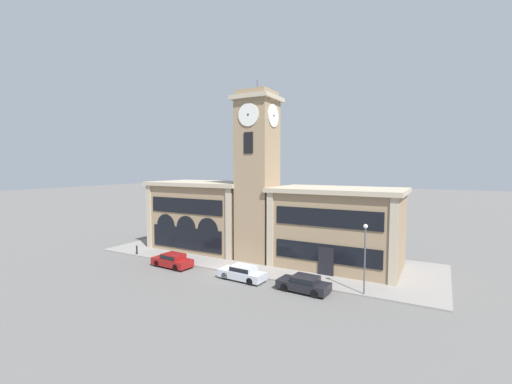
# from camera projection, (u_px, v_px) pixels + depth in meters

# --- Properties ---
(ground_plane) EXTENTS (300.00, 300.00, 0.00)m
(ground_plane) POSITION_uv_depth(u_px,v_px,m) (231.00, 273.00, 33.54)
(ground_plane) COLOR #605E5B
(sidewalk_kerb) EXTENTS (37.91, 13.07, 0.15)m
(sidewalk_kerb) POSITION_uv_depth(u_px,v_px,m) (262.00, 257.00, 39.24)
(sidewalk_kerb) COLOR gray
(sidewalk_kerb) RESTS_ON ground_plane
(clock_tower) EXTENTS (4.50, 4.50, 19.79)m
(clock_tower) POSITION_uv_depth(u_px,v_px,m) (257.00, 177.00, 37.62)
(clock_tower) COLOR #937A5B
(clock_tower) RESTS_ON ground_plane
(town_hall_left_wing) EXTENTS (13.46, 8.19, 8.55)m
(town_hall_left_wing) POSITION_uv_depth(u_px,v_px,m) (205.00, 215.00, 43.71)
(town_hall_left_wing) COLOR #937A5B
(town_hall_left_wing) RESTS_ON ground_plane
(town_hall_right_wing) EXTENTS (13.27, 8.19, 8.27)m
(town_hall_right_wing) POSITION_uv_depth(u_px,v_px,m) (337.00, 227.00, 35.53)
(town_hall_right_wing) COLOR #937A5B
(town_hall_right_wing) RESTS_ON ground_plane
(parked_car_near) EXTENTS (4.52, 2.17, 1.43)m
(parked_car_near) POSITION_uv_depth(u_px,v_px,m) (173.00, 260.00, 35.56)
(parked_car_near) COLOR maroon
(parked_car_near) RESTS_ON ground_plane
(parked_car_mid) EXTENTS (4.59, 2.01, 1.37)m
(parked_car_mid) POSITION_uv_depth(u_px,v_px,m) (242.00, 272.00, 31.48)
(parked_car_mid) COLOR #B2B7C1
(parked_car_mid) RESTS_ON ground_plane
(parked_car_far) EXTENTS (4.45, 2.16, 1.34)m
(parked_car_far) POSITION_uv_depth(u_px,v_px,m) (304.00, 283.00, 28.59)
(parked_car_far) COLOR black
(parked_car_far) RESTS_ON ground_plane
(street_lamp) EXTENTS (0.36, 0.36, 5.73)m
(street_lamp) POSITION_uv_depth(u_px,v_px,m) (365.00, 248.00, 27.41)
(street_lamp) COLOR #4C4C51
(street_lamp) RESTS_ON sidewalk_kerb
(bollard) EXTENTS (0.18, 0.18, 1.06)m
(bollard) POSITION_uv_depth(u_px,v_px,m) (137.00, 250.00, 40.28)
(bollard) COLOR black
(bollard) RESTS_ON sidewalk_kerb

